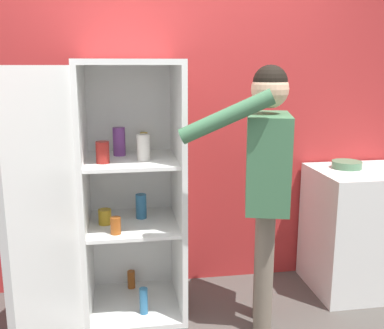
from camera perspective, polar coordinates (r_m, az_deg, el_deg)
wall_back at (r=3.35m, az=-2.94°, el=5.64°), size 7.00×0.06×2.55m
refrigerator at (r=2.96m, az=-9.66°, el=-3.79°), size 0.95×1.27×1.71m
person at (r=2.78m, az=9.32°, el=-0.44°), size 0.75×0.58×1.68m
counter at (r=3.64m, az=20.76°, el=-7.77°), size 0.75×0.62×0.93m
bowl at (r=3.52m, az=19.06°, el=-0.02°), size 0.22×0.22×0.05m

